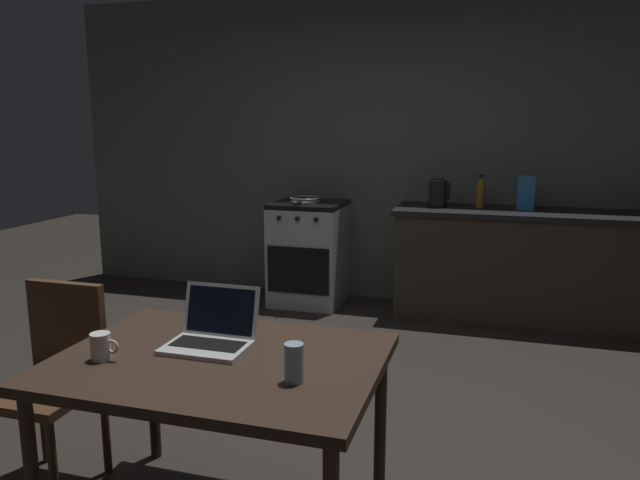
{
  "coord_description": "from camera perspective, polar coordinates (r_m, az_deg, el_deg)",
  "views": [
    {
      "loc": [
        1.06,
        -2.84,
        1.59
      ],
      "look_at": [
        -0.06,
        0.93,
        0.82
      ],
      "focal_mm": 34.11,
      "sensor_mm": 36.0,
      "label": 1
    }
  ],
  "objects": [
    {
      "name": "drinking_glass",
      "position": [
        2.09,
        -2.46,
        -11.45
      ],
      "size": [
        0.07,
        0.07,
        0.14
      ],
      "color": "#99B7C6",
      "rests_on": "dining_table"
    },
    {
      "name": "laptop",
      "position": [
        2.44,
        -10.17,
        -8.75
      ],
      "size": [
        0.32,
        0.28,
        0.22
      ],
      "rotation": [
        0.0,
        0.0,
        -0.06
      ],
      "color": "silver",
      "rests_on": "dining_table"
    },
    {
      "name": "kitchen_counter",
      "position": [
        5.12,
        19.2,
        -2.36
      ],
      "size": [
        2.16,
        0.64,
        0.9
      ],
      "color": "#382D23",
      "rests_on": "ground_plane"
    },
    {
      "name": "back_wall",
      "position": [
        5.39,
        8.55,
        8.4
      ],
      "size": [
        6.4,
        0.1,
        2.69
      ],
      "primitive_type": "cube",
      "color": "#565B57",
      "rests_on": "ground_plane"
    },
    {
      "name": "cereal_box",
      "position": [
        5.04,
        18.75,
        4.2
      ],
      "size": [
        0.13,
        0.05,
        0.27
      ],
      "color": "#3372B2",
      "rests_on": "kitchen_counter"
    },
    {
      "name": "chair",
      "position": [
        2.95,
        -23.65,
        -11.23
      ],
      "size": [
        0.4,
        0.4,
        0.89
      ],
      "rotation": [
        0.0,
        0.0,
        -0.36
      ],
      "color": "#4C331E",
      "rests_on": "ground_plane"
    },
    {
      "name": "stove_oven",
      "position": [
        5.35,
        -1.05,
        -1.2
      ],
      "size": [
        0.6,
        0.62,
        0.9
      ],
      "color": "#B7BABF",
      "rests_on": "ground_plane"
    },
    {
      "name": "frying_pan",
      "position": [
        5.25,
        -1.42,
        3.83
      ],
      "size": [
        0.27,
        0.45,
        0.05
      ],
      "color": "gray",
      "rests_on": "stove_oven"
    },
    {
      "name": "coffee_mug",
      "position": [
        2.41,
        -19.84,
        -9.39
      ],
      "size": [
        0.11,
        0.07,
        0.1
      ],
      "color": "silver",
      "rests_on": "dining_table"
    },
    {
      "name": "dining_table",
      "position": [
        2.37,
        -9.4,
        -12.3
      ],
      "size": [
        1.21,
        0.9,
        0.72
      ],
      "color": "#332319",
      "rests_on": "ground_plane"
    },
    {
      "name": "ground_plane",
      "position": [
        3.42,
        -3.63,
        -16.58
      ],
      "size": [
        12.0,
        12.0,
        0.0
      ],
      "primitive_type": "plane",
      "color": "#2D2823"
    },
    {
      "name": "electric_kettle",
      "position": [
        5.04,
        11.01,
        4.33
      ],
      "size": [
        0.17,
        0.15,
        0.24
      ],
      "color": "black",
      "rests_on": "kitchen_counter"
    },
    {
      "name": "bottle_b",
      "position": [
        5.1,
        14.83,
        4.38
      ],
      "size": [
        0.07,
        0.07,
        0.27
      ],
      "color": "#8C601E",
      "rests_on": "kitchen_counter"
    }
  ]
}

